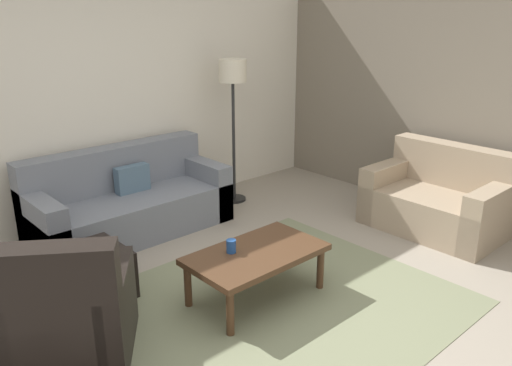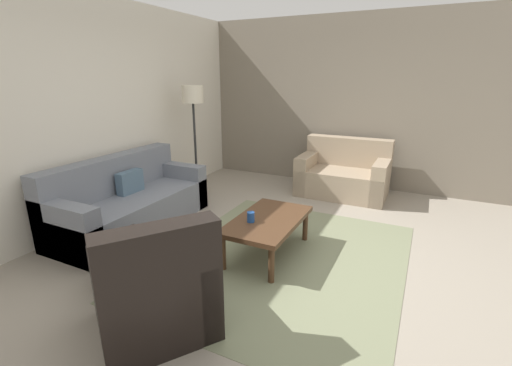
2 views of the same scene
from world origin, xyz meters
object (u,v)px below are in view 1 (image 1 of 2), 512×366
Objects in this scene: cup at (231,246)px; lamp_standing at (233,86)px; couch_main at (127,204)px; ottoman at (90,274)px; armchair_leather at (66,321)px; coffee_table at (256,257)px; couch_loveseat at (440,201)px.

cup is 0.06× the size of lamp_standing.
cup is (-0.06, -1.79, 0.16)m from couch_main.
ottoman is 5.24× the size of cup.
coffee_table is at bearing -9.01° from armchair_leather.
lamp_standing is (-1.09, 2.12, 1.11)m from couch_loveseat.
coffee_table is 2.50m from lamp_standing.
cup is (-2.57, 0.39, 0.17)m from couch_loveseat.
couch_main is 3.33m from couch_loveseat.
armchair_leather is 1.01× the size of coffee_table.
ottoman is (-0.89, -1.00, -0.10)m from couch_main.
armchair_leather is at bearing -149.92° from lamp_standing.
lamp_standing is at bearing 22.06° from ottoman.
couch_loveseat is at bearing -40.98° from couch_main.
cup reaches higher than ottoman.
couch_main is 1.85× the size of coffee_table.
couch_main is 2.16m from armchair_leather.
couch_loveseat is at bearing -8.61° from cup.
cup is (0.83, -0.79, 0.26)m from ottoman.
couch_main is at bearing 93.00° from coffee_table.
coffee_table is (1.47, -0.23, 0.05)m from armchair_leather.
lamp_standing reaches higher than cup.
couch_loveseat is at bearing -62.82° from lamp_standing.
couch_loveseat is 2.63m from lamp_standing.
lamp_standing is at bearing 54.40° from coffee_table.
armchair_leather reaches higher than couch_main.
couch_loveseat is (2.51, -2.18, -0.00)m from couch_main.
ottoman is at bearing 137.44° from coffee_table.
armchair_leather is 0.65× the size of lamp_standing.
couch_main is 3.64× the size of ottoman.
coffee_table reaches higher than ottoman.
lamp_standing reaches higher than coffee_table.
ottoman is at bearing 136.44° from cup.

